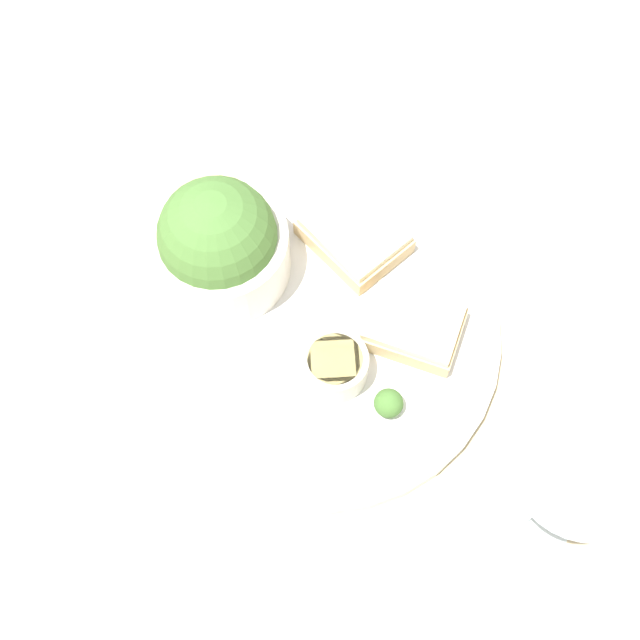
% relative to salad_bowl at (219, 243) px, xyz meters
% --- Properties ---
extents(ground_plane, '(4.00, 4.00, 0.00)m').
position_rel_salad_bowl_xyz_m(ground_plane, '(-0.10, 0.03, -0.06)').
color(ground_plane, '#C6B289').
extents(dinner_plate, '(0.31, 0.31, 0.01)m').
position_rel_salad_bowl_xyz_m(dinner_plate, '(-0.10, 0.03, -0.05)').
color(dinner_plate, white).
rests_on(dinner_plate, ground_plane).
extents(salad_bowl, '(0.12, 0.12, 0.10)m').
position_rel_salad_bowl_xyz_m(salad_bowl, '(0.00, 0.00, 0.00)').
color(salad_bowl, silver).
rests_on(salad_bowl, dinner_plate).
extents(sauce_ramekin, '(0.05, 0.05, 0.03)m').
position_rel_salad_bowl_xyz_m(sauce_ramekin, '(-0.12, 0.06, -0.02)').
color(sauce_ramekin, beige).
rests_on(sauce_ramekin, dinner_plate).
extents(cheese_toast_near, '(0.11, 0.10, 0.03)m').
position_rel_salad_bowl_xyz_m(cheese_toast_near, '(-0.10, -0.06, -0.03)').
color(cheese_toast_near, '#D1B27F').
rests_on(cheese_toast_near, dinner_plate).
extents(cheese_toast_far, '(0.08, 0.06, 0.03)m').
position_rel_salad_bowl_xyz_m(cheese_toast_far, '(-0.17, 0.01, -0.03)').
color(cheese_toast_far, '#D1B27F').
rests_on(cheese_toast_far, dinner_plate).
extents(wine_glass, '(0.09, 0.09, 0.17)m').
position_rel_salad_bowl_xyz_m(wine_glass, '(-0.30, 0.13, 0.06)').
color(wine_glass, silver).
rests_on(wine_glass, ground_plane).
extents(garnish, '(0.02, 0.02, 0.02)m').
position_rel_salad_bowl_xyz_m(garnish, '(-0.17, 0.08, -0.03)').
color(garnish, '#477533').
rests_on(garnish, dinner_plate).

